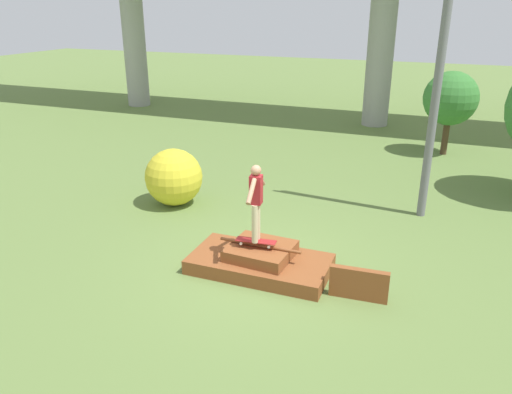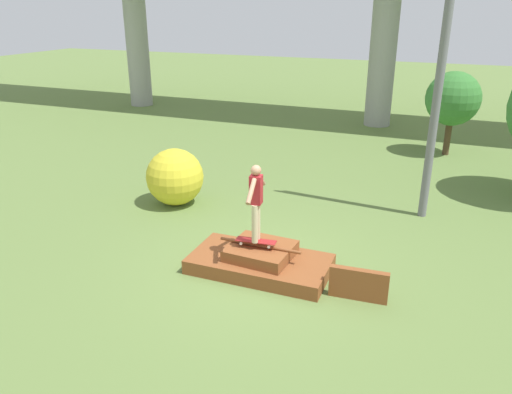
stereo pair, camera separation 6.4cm
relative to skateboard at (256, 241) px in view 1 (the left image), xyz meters
The scene contains 8 objects.
ground_plane 0.66m from the skateboard, 36.32° to the left, with size 80.00×80.00×0.00m, color olive.
scrap_pile 0.46m from the skateboard, 42.26° to the left, with size 2.74×1.43×0.59m.
scrap_plank_loose 2.11m from the skateboard, ahead, with size 1.05×0.20×0.59m.
skateboard is the anchor object (origin of this frame).
skater 0.89m from the skateboard, 153.43° to the right, with size 0.24×1.15×1.52m.
utility_pole 5.84m from the skateboard, 55.96° to the left, with size 1.30×0.20×7.14m.
tree_behind_left 10.60m from the skateboard, 73.05° to the left, with size 1.82×1.82×2.87m.
bush_yellow_flowering 4.14m from the skateboard, 142.82° to the left, with size 1.49×1.49×1.49m.
Camera 1 is at (3.16, -8.11, 4.96)m, focal length 35.00 mm.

